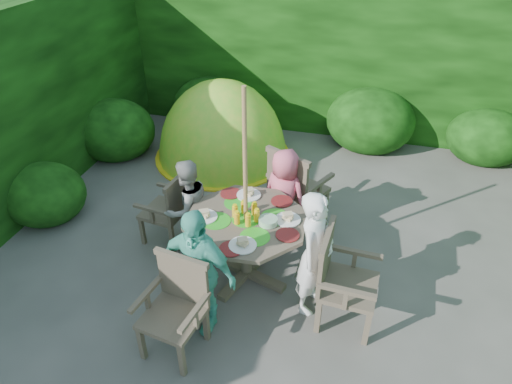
% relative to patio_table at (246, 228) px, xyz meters
% --- Properties ---
extents(ground, '(60.00, 60.00, 0.00)m').
position_rel_patio_table_xyz_m(ground, '(0.50, 0.21, -0.65)').
color(ground, '#4D4B44').
rests_on(ground, ground).
extents(hedge_enclosure, '(9.00, 9.00, 2.50)m').
position_rel_patio_table_xyz_m(hedge_enclosure, '(0.50, 1.55, 0.60)').
color(hedge_enclosure, black).
rests_on(hedge_enclosure, ground).
extents(patio_table, '(1.68, 1.68, 0.93)m').
position_rel_patio_table_xyz_m(patio_table, '(0.00, 0.00, 0.00)').
color(patio_table, '#453B2D').
rests_on(patio_table, ground).
extents(parasol_pole, '(0.06, 0.06, 2.20)m').
position_rel_patio_table_xyz_m(parasol_pole, '(-0.00, 0.00, 0.45)').
color(parasol_pole, olive).
rests_on(parasol_pole, ground).
extents(garden_chair_right, '(0.57, 0.63, 1.00)m').
position_rel_patio_table_xyz_m(garden_chair_right, '(1.03, -0.36, -0.12)').
color(garden_chair_right, '#453B2D').
rests_on(garden_chair_right, ground).
extents(garden_chair_left, '(0.54, 0.59, 0.89)m').
position_rel_patio_table_xyz_m(garden_chair_left, '(-1.05, 0.36, -0.18)').
color(garden_chair_left, '#453B2D').
rests_on(garden_chair_left, ground).
extents(garden_chair_back, '(0.81, 0.78, 1.06)m').
position_rel_patio_table_xyz_m(garden_chair_back, '(0.32, 1.04, -0.09)').
color(garden_chair_back, '#453B2D').
rests_on(garden_chair_back, ground).
extents(garden_chair_front, '(0.62, 0.57, 0.92)m').
position_rel_patio_table_xyz_m(garden_chair_front, '(-0.36, -1.04, -0.16)').
color(garden_chair_front, '#453B2D').
rests_on(garden_chair_front, ground).
extents(child_right, '(0.44, 0.56, 1.37)m').
position_rel_patio_table_xyz_m(child_right, '(0.76, -0.25, 0.03)').
color(child_right, white).
rests_on(child_right, ground).
extents(child_left, '(0.69, 0.73, 1.19)m').
position_rel_patio_table_xyz_m(child_left, '(-0.77, 0.25, -0.05)').
color(child_left, gray).
rests_on(child_left, ground).
extents(child_back, '(0.69, 0.59, 1.20)m').
position_rel_patio_table_xyz_m(child_back, '(0.24, 0.76, -0.05)').
color(child_back, '#E15D76').
rests_on(child_back, ground).
extents(child_front, '(0.85, 0.49, 1.36)m').
position_rel_patio_table_xyz_m(child_front, '(-0.25, -0.76, 0.03)').
color(child_front, '#52C0A7').
rests_on(child_front, ground).
extents(dome_tent, '(2.53, 2.53, 2.48)m').
position_rel_patio_table_xyz_m(dome_tent, '(-1.14, 2.53, -0.65)').
color(dome_tent, '#6FD829').
rests_on(dome_tent, ground).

